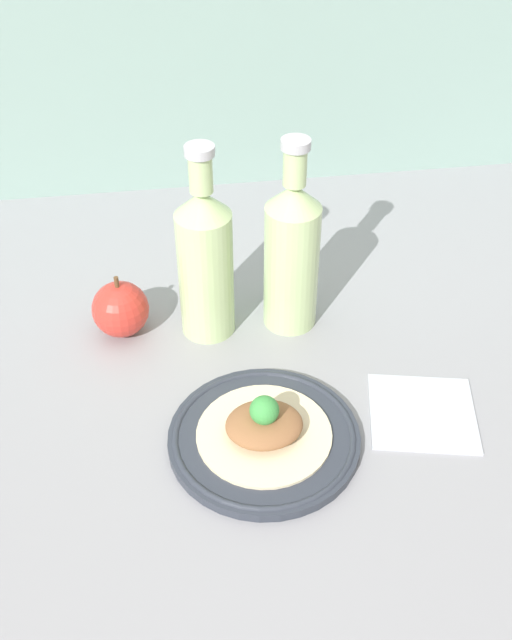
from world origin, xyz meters
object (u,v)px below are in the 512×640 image
Objects in this scene: plate at (264,437)px; cider_bottle_right at (292,253)px; apple at (121,309)px; plated_food at (264,426)px; cider_bottle_left at (205,260)px.

cider_bottle_right reaches higher than plate.
apple is at bearing 125.42° from plate.
apple reaches higher than plated_food.
apple is (-16.87, 23.72, 1.12)cm from plated_food.
apple is at bearing 177.74° from cider_bottle_right.
cider_bottle_left is 2.99× the size of apple.
apple is (-24.17, 0.95, -7.89)cm from cider_bottle_right.
cider_bottle_left is at bearing 101.47° from plated_food.
plate is at bearing -78.53° from cider_bottle_left.
plated_food is 0.58× the size of cider_bottle_right.
plated_food is at bearing -54.58° from apple.
cider_bottle_right reaches higher than plated_food.
cider_bottle_right is at bearing 0.00° from cider_bottle_left.
plated_food is at bearing -107.78° from cider_bottle_right.
plated_food is (0.00, 0.00, 2.12)cm from plate.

